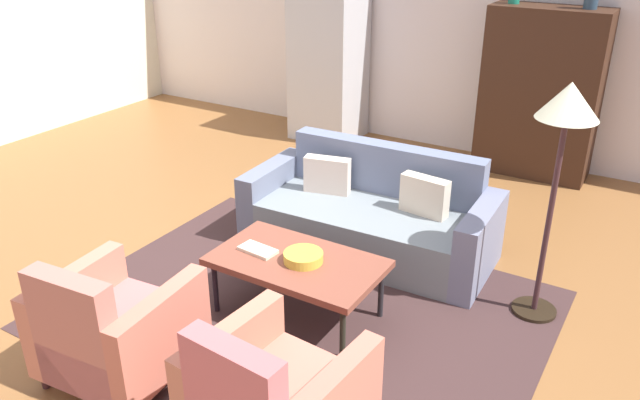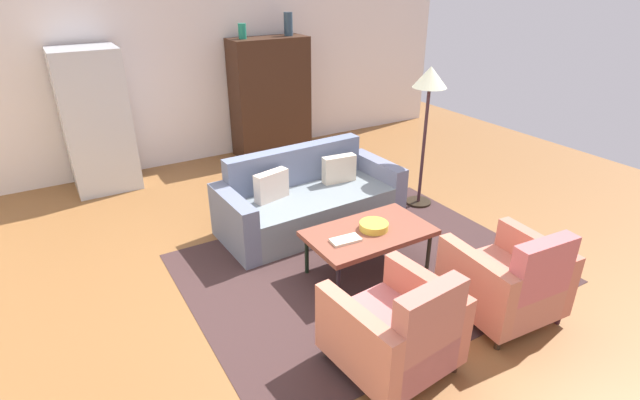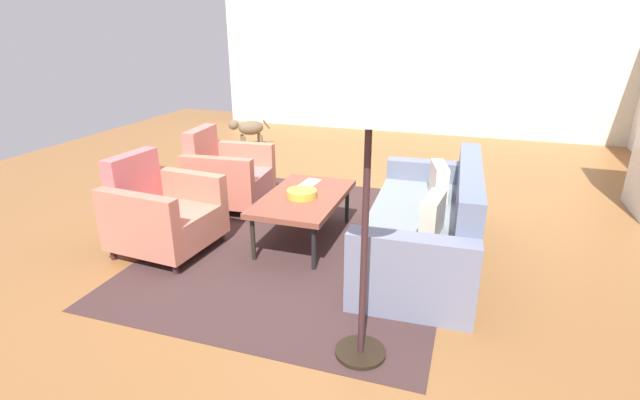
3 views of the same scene
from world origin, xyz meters
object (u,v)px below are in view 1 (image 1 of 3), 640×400
at_px(coffee_table, 297,264).
at_px(fruit_bowl, 303,257).
at_px(book_stack, 258,250).
at_px(armchair_left, 112,332).
at_px(cabinet, 540,94).
at_px(refrigerator, 328,65).
at_px(floor_lamp, 565,124).
at_px(couch, 372,217).

relative_size(coffee_table, fruit_bowl, 4.31).
distance_m(coffee_table, book_stack, 0.31).
xyz_separation_m(armchair_left, cabinet, (1.33, 4.82, 0.56)).
xyz_separation_m(book_stack, cabinet, (1.04, 3.70, 0.43)).
height_order(refrigerator, floor_lamp, refrigerator).
xyz_separation_m(armchair_left, floor_lamp, (2.07, 2.08, 1.10)).
bearing_deg(couch, book_stack, 74.24).
distance_m(cabinet, refrigerator, 2.57).
distance_m(book_stack, floor_lamp, 2.25).
height_order(coffee_table, armchair_left, armchair_left).
relative_size(fruit_bowl, cabinet, 0.15).
distance_m(coffee_table, refrigerator, 4.02).
relative_size(couch, cabinet, 1.18).
relative_size(coffee_table, refrigerator, 0.65).
height_order(armchair_left, book_stack, armchair_left).
relative_size(coffee_table, floor_lamp, 0.70).
relative_size(cabinet, refrigerator, 0.97).
relative_size(coffee_table, book_stack, 4.15).
distance_m(fruit_bowl, refrigerator, 4.04).
bearing_deg(coffee_table, floor_lamp, 31.88).
distance_m(couch, book_stack, 1.28).
distance_m(refrigerator, floor_lamp, 4.26).
distance_m(armchair_left, refrigerator, 4.91).
distance_m(armchair_left, floor_lamp, 3.14).
xyz_separation_m(coffee_table, fruit_bowl, (0.05, 0.00, 0.07)).
xyz_separation_m(armchair_left, fruit_bowl, (0.65, 1.17, 0.15)).
xyz_separation_m(couch, book_stack, (-0.30, -1.24, 0.18)).
bearing_deg(coffee_table, refrigerator, 117.32).
height_order(fruit_bowl, cabinet, cabinet).
bearing_deg(refrigerator, cabinet, 2.34).
bearing_deg(coffee_table, book_stack, -170.84).
bearing_deg(coffee_table, armchair_left, -117.01).
height_order(book_stack, cabinet, cabinet).
bearing_deg(book_stack, floor_lamp, 28.51).
distance_m(coffee_table, floor_lamp, 2.02).
xyz_separation_m(couch, cabinet, (0.74, 2.46, 0.61)).
relative_size(couch, armchair_left, 2.42).
bearing_deg(refrigerator, couch, -52.23).
xyz_separation_m(armchair_left, refrigerator, (-1.24, 4.71, 0.58)).
bearing_deg(floor_lamp, couch, 169.70).
bearing_deg(cabinet, armchair_left, -105.41).
height_order(coffee_table, cabinet, cabinet).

